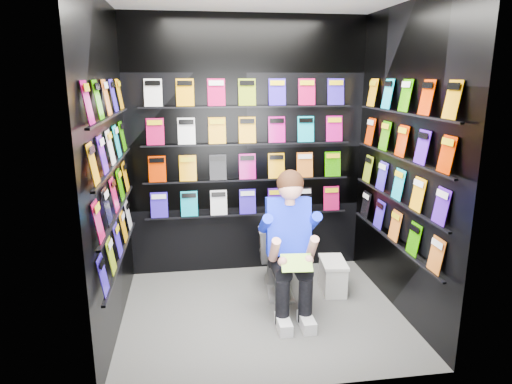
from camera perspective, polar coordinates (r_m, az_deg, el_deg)
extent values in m
plane|color=#5C5C5A|center=(4.12, 0.80, -14.94)|extent=(2.40, 2.40, 0.00)
cube|color=black|center=(4.64, -1.14, 5.45)|extent=(2.40, 0.04, 2.60)
cube|color=black|center=(2.71, 4.28, -1.00)|extent=(2.40, 0.04, 2.60)
cube|color=black|center=(3.67, -17.97, 2.39)|extent=(0.04, 2.00, 2.60)
cube|color=black|center=(4.04, 17.96, 3.42)|extent=(0.04, 2.00, 2.60)
imported|color=white|center=(4.40, 2.81, -7.69)|extent=(0.48, 0.78, 0.73)
cube|color=white|center=(4.51, 9.57, -10.45)|extent=(0.25, 0.40, 0.28)
cube|color=white|center=(4.45, 9.65, -8.63)|extent=(0.27, 0.42, 0.03)
cube|color=#17963A|center=(3.66, 5.09, -8.81)|extent=(0.26, 0.16, 0.10)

